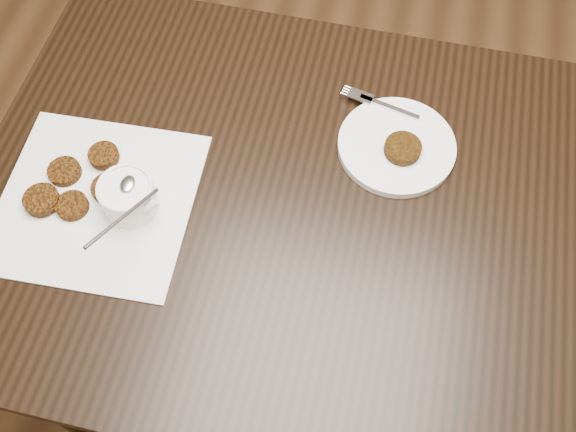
% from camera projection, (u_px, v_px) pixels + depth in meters
% --- Properties ---
extents(floor, '(4.00, 4.00, 0.00)m').
position_uv_depth(floor, '(307.00, 356.00, 1.66)').
color(floor, brown).
rests_on(floor, ground).
extents(table, '(1.28, 0.83, 0.75)m').
position_uv_depth(table, '(337.00, 297.00, 1.34)').
color(table, black).
rests_on(table, floor).
extents(napkin, '(0.33, 0.33, 0.00)m').
position_uv_depth(napkin, '(97.00, 201.00, 1.02)').
color(napkin, white).
rests_on(napkin, table).
extents(sauce_ramekin, '(0.12, 0.12, 0.12)m').
position_uv_depth(sauce_ramekin, '(124.00, 186.00, 0.96)').
color(sauce_ramekin, white).
rests_on(sauce_ramekin, napkin).
extents(patty_cluster, '(0.22, 0.22, 0.02)m').
position_uv_depth(patty_cluster, '(77.00, 185.00, 1.02)').
color(patty_cluster, '#63330D').
rests_on(patty_cluster, napkin).
extents(plate_with_patty, '(0.24, 0.24, 0.03)m').
position_uv_depth(plate_with_patty, '(397.00, 143.00, 1.06)').
color(plate_with_patty, white).
rests_on(plate_with_patty, table).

